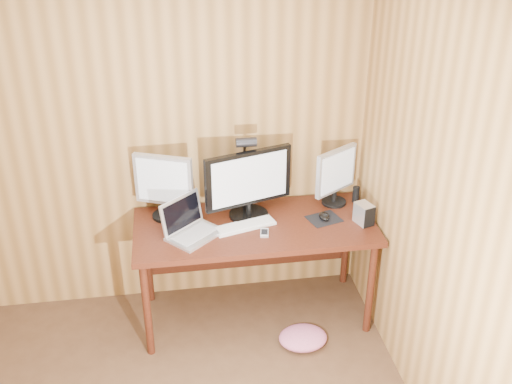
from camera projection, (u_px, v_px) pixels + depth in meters
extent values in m
plane|color=#A8763D|center=(107.00, 142.00, 3.95)|extent=(4.00, 0.00, 4.00)
cube|color=#42190D|center=(255.00, 227.00, 3.99)|extent=(1.60, 0.70, 0.04)
cube|color=#42190D|center=(248.00, 237.00, 4.40)|extent=(1.48, 0.02, 0.51)
cylinder|color=#42190D|center=(147.00, 310.00, 3.81)|extent=(0.05, 0.05, 0.71)
cylinder|color=#42190D|center=(148.00, 259.00, 4.32)|extent=(0.05, 0.05, 0.71)
cylinder|color=#42190D|center=(370.00, 288.00, 4.01)|extent=(0.05, 0.05, 0.71)
cylinder|color=#42190D|center=(346.00, 242.00, 4.52)|extent=(0.05, 0.05, 0.71)
cylinder|color=black|center=(249.00, 214.00, 4.08)|extent=(0.27, 0.27, 0.02)
cylinder|color=black|center=(249.00, 208.00, 4.05)|extent=(0.04, 0.04, 0.08)
cube|color=black|center=(248.00, 178.00, 3.95)|extent=(0.60, 0.22, 0.38)
cube|color=silver|center=(250.00, 179.00, 3.93)|extent=(0.52, 0.16, 0.33)
cylinder|color=black|center=(166.00, 215.00, 4.07)|extent=(0.19, 0.19, 0.02)
cylinder|color=black|center=(166.00, 209.00, 4.04)|extent=(0.04, 0.04, 0.08)
cube|color=#B3B2B7|center=(164.00, 180.00, 3.94)|extent=(0.38, 0.19, 0.35)
cube|color=silver|center=(162.00, 181.00, 3.92)|extent=(0.33, 0.14, 0.30)
cylinder|color=black|center=(334.00, 202.00, 4.24)|extent=(0.17, 0.17, 0.02)
cylinder|color=black|center=(334.00, 196.00, 4.21)|extent=(0.03, 0.03, 0.08)
cube|color=#B3B2B7|center=(336.00, 171.00, 4.12)|extent=(0.32, 0.23, 0.32)
cube|color=silver|center=(338.00, 172.00, 4.11)|extent=(0.27, 0.18, 0.27)
cube|color=silver|center=(195.00, 235.00, 3.84)|extent=(0.41, 0.40, 0.02)
cube|color=silver|center=(181.00, 213.00, 3.85)|extent=(0.28, 0.26, 0.22)
cube|color=black|center=(181.00, 213.00, 3.85)|extent=(0.24, 0.22, 0.19)
cube|color=#B2B2B7|center=(195.00, 234.00, 3.84)|extent=(0.31, 0.30, 0.00)
cube|color=white|center=(245.00, 226.00, 3.95)|extent=(0.43, 0.23, 0.02)
cube|color=white|center=(245.00, 224.00, 3.94)|extent=(0.39, 0.20, 0.00)
cube|color=black|center=(324.00, 219.00, 4.04)|extent=(0.25, 0.23, 0.00)
ellipsoid|color=black|center=(324.00, 216.00, 4.03)|extent=(0.11, 0.13, 0.04)
cube|color=silver|center=(364.00, 214.00, 3.97)|extent=(0.12, 0.15, 0.14)
cube|color=black|center=(370.00, 218.00, 3.91)|extent=(0.08, 0.03, 0.14)
cube|color=silver|center=(264.00, 233.00, 3.87)|extent=(0.07, 0.11, 0.01)
cube|color=black|center=(264.00, 232.00, 3.87)|extent=(0.05, 0.07, 0.00)
cylinder|color=black|center=(356.00, 194.00, 4.23)|extent=(0.05, 0.05, 0.12)
cube|color=black|center=(244.00, 204.00, 4.25)|extent=(0.04, 0.05, 0.05)
cylinder|color=black|center=(244.00, 179.00, 4.16)|extent=(0.03, 0.03, 0.38)
sphere|color=black|center=(244.00, 154.00, 4.07)|extent=(0.04, 0.04, 0.04)
cylinder|color=black|center=(245.00, 148.00, 3.98)|extent=(0.02, 0.13, 0.16)
cylinder|color=black|center=(246.00, 142.00, 3.88)|extent=(0.13, 0.06, 0.06)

